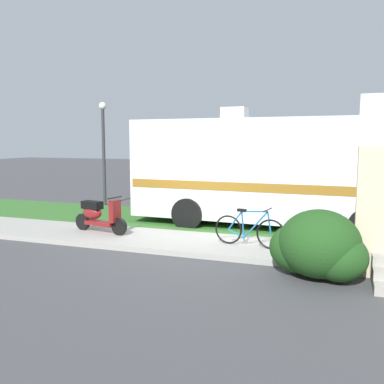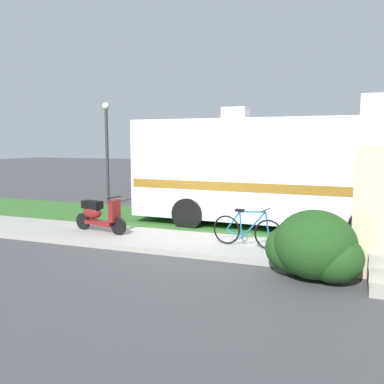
% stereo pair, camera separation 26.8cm
% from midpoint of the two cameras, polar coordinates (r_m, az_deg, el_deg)
% --- Properties ---
extents(ground_plane, '(80.00, 80.00, 0.00)m').
position_cam_midpoint_polar(ground_plane, '(11.29, 0.77, -5.75)').
color(ground_plane, '#424244').
extents(sidewalk, '(24.00, 2.00, 0.12)m').
position_cam_midpoint_polar(sidewalk, '(10.19, -1.57, -6.82)').
color(sidewalk, '#9E9B93').
rests_on(sidewalk, ground).
extents(grass_strip, '(24.00, 3.40, 0.08)m').
position_cam_midpoint_polar(grass_strip, '(12.67, 3.12, -4.16)').
color(grass_strip, '#336628').
rests_on(grass_strip, ground).
extents(motorhome_rv, '(8.05, 2.84, 3.59)m').
position_cam_midpoint_polar(motorhome_rv, '(12.12, 12.45, 3.12)').
color(motorhome_rv, silver).
rests_on(motorhome_rv, ground).
extents(scooter, '(1.68, 0.60, 0.97)m').
position_cam_midpoint_polar(scooter, '(11.20, -11.99, -3.01)').
color(scooter, black).
rests_on(scooter, ground).
extents(bicycle, '(1.67, 0.52, 0.89)m').
position_cam_midpoint_polar(bicycle, '(9.52, 8.32, -5.19)').
color(bicycle, black).
rests_on(bicycle, ground).
extents(pickup_truck_near, '(5.59, 2.12, 1.90)m').
position_cam_midpoint_polar(pickup_truck_near, '(16.61, 17.08, 1.56)').
color(pickup_truck_near, maroon).
rests_on(pickup_truck_near, ground).
extents(pickup_truck_far, '(5.36, 2.48, 1.80)m').
position_cam_midpoint_polar(pickup_truck_far, '(21.08, 4.83, 2.82)').
color(pickup_truck_far, maroon).
rests_on(pickup_truck_far, ground).
extents(bush_by_porch, '(1.75, 1.31, 1.24)m').
position_cam_midpoint_polar(bush_by_porch, '(7.90, 17.17, -7.30)').
color(bush_by_porch, '#1E4719').
rests_on(bush_by_porch, ground).
extents(bottle_green, '(0.07, 0.07, 0.24)m').
position_cam_midpoint_polar(bottle_green, '(9.74, 21.55, -7.00)').
color(bottle_green, brown).
rests_on(bottle_green, ground).
extents(street_lamp_post, '(0.28, 0.28, 3.93)m').
position_cam_midpoint_polar(street_lamp_post, '(16.43, -11.08, 6.60)').
color(street_lamp_post, '#333338').
rests_on(street_lamp_post, ground).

